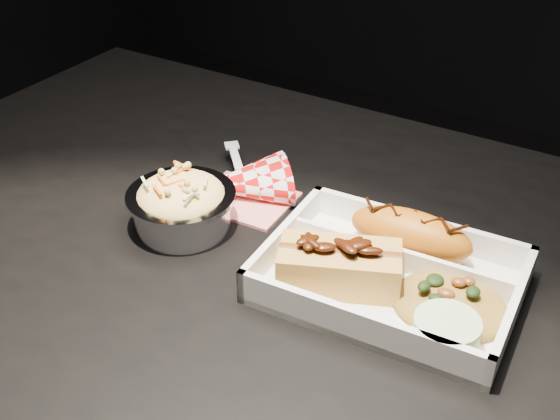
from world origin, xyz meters
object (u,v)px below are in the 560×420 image
object	(u,v)px
hotdog	(339,263)
napkin_fork	(243,183)
fried_pastry	(411,234)
dining_table	(287,335)
food_tray	(390,280)
foil_coleslaw_cup	(182,203)

from	to	relation	value
hotdog	napkin_fork	bearing A→B (deg)	128.39
fried_pastry	napkin_fork	world-z (taller)	napkin_fork
dining_table	hotdog	world-z (taller)	hotdog
food_tray	napkin_fork	xyz separation A→B (m)	(-0.22, 0.07, 0.01)
hotdog	napkin_fork	xyz separation A→B (m)	(-0.18, 0.10, -0.02)
napkin_fork	food_tray	bearing A→B (deg)	29.93
foil_coleslaw_cup	napkin_fork	xyz separation A→B (m)	(0.02, 0.09, -0.02)
dining_table	napkin_fork	bearing A→B (deg)	140.58
food_tray	fried_pastry	xyz separation A→B (m)	(-0.00, 0.06, 0.02)
dining_table	napkin_fork	size ratio (longest dim) A/B	7.86
napkin_fork	fried_pastry	bearing A→B (deg)	43.40
dining_table	hotdog	xyz separation A→B (m)	(0.06, 0.00, 0.12)
food_tray	napkin_fork	size ratio (longest dim) A/B	1.70
fried_pastry	napkin_fork	distance (m)	0.22
napkin_fork	dining_table	bearing A→B (deg)	7.73
dining_table	napkin_fork	world-z (taller)	napkin_fork
food_tray	fried_pastry	world-z (taller)	fried_pastry
dining_table	food_tray	bearing A→B (deg)	17.01
food_tray	hotdog	world-z (taller)	hotdog
food_tray	napkin_fork	distance (m)	0.24
foil_coleslaw_cup	dining_table	bearing A→B (deg)	-3.56
hotdog	napkin_fork	distance (m)	0.21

